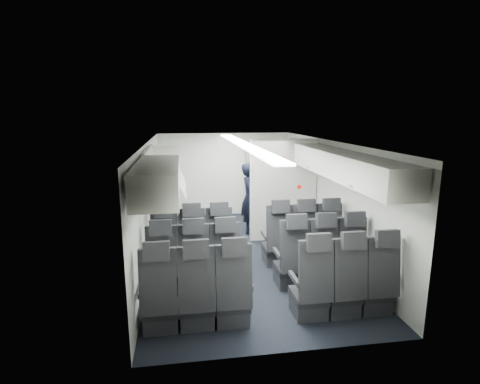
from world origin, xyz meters
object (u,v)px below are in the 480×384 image
object	(u,v)px
seat_row_front	(248,245)
seat_row_rear	(273,293)
galley_unit	(262,180)
carry_on_bag	(164,167)
boarding_door	(158,192)
flight_attendant	(250,198)
seat_row_mid	(259,265)

from	to	relation	value
seat_row_front	seat_row_rear	distance (m)	1.80
seat_row_rear	galley_unit	bearing A→B (deg)	79.35
seat_row_front	carry_on_bag	distance (m)	1.99
boarding_door	flight_attendant	size ratio (longest dim) A/B	1.17
seat_row_mid	carry_on_bag	distance (m)	2.12
seat_row_mid	boarding_door	distance (m)	3.45
seat_row_mid	seat_row_rear	size ratio (longest dim) A/B	1.00
galley_unit	carry_on_bag	xyz separation A→B (m)	(-2.33, -3.40, 0.87)
seat_row_rear	carry_on_bag	xyz separation A→B (m)	(-1.38, 1.65, 1.42)
galley_unit	flight_attendant	size ratio (longest dim) A/B	1.20
seat_row_rear	galley_unit	world-z (taller)	galley_unit
flight_attendant	seat_row_mid	bearing A→B (deg)	179.41
carry_on_bag	seat_row_mid	bearing A→B (deg)	-34.10
boarding_door	seat_row_mid	bearing A→B (deg)	-61.23
seat_row_mid	seat_row_rear	bearing A→B (deg)	-90.00
seat_row_front	galley_unit	world-z (taller)	galley_unit
seat_row_mid	carry_on_bag	world-z (taller)	carry_on_bag
boarding_door	carry_on_bag	xyz separation A→B (m)	(0.26, -2.23, 0.87)
seat_row_mid	flight_attendant	bearing A→B (deg)	82.56
seat_row_front	boarding_door	size ratio (longest dim) A/B	1.79
boarding_door	flight_attendant	distance (m)	2.02
galley_unit	flight_attendant	bearing A→B (deg)	-113.49
boarding_door	flight_attendant	bearing A→B (deg)	-4.91
seat_row_rear	flight_attendant	size ratio (longest dim) A/B	2.10
seat_row_mid	seat_row_rear	xyz separation A→B (m)	(0.00, -0.90, 0.00)
seat_row_front	flight_attendant	size ratio (longest dim) A/B	2.10
seat_row_rear	boarding_door	size ratio (longest dim) A/B	1.79
seat_row_mid	boarding_door	world-z (taller)	boarding_door
seat_row_rear	galley_unit	distance (m)	5.17
seat_row_mid	seat_row_rear	distance (m)	0.90
seat_row_front	galley_unit	xyz separation A→B (m)	(0.95, 3.25, 0.55)
seat_row_rear	seat_row_front	bearing A→B (deg)	90.00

